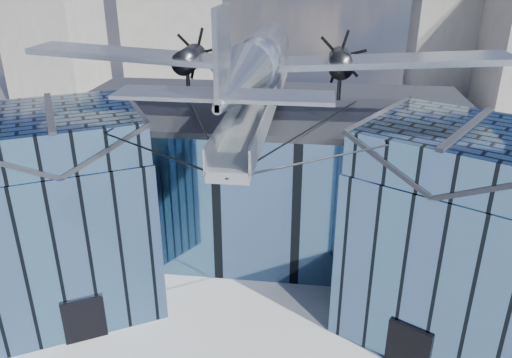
# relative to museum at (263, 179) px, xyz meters

# --- Properties ---
(ground_plane) EXTENTS (120.00, 120.00, 0.00)m
(ground_plane) POSITION_rel_museum_xyz_m (-0.00, -5.82, -5.54)
(ground_plane) COLOR gray
(museum) EXTENTS (32.88, 24.50, 17.60)m
(museum) POSITION_rel_museum_xyz_m (0.00, 0.00, 0.00)
(museum) COLOR #406183
(museum) RESTS_ON ground
(bg_towers) EXTENTS (77.00, 24.50, 26.00)m
(bg_towers) POSITION_rel_museum_xyz_m (1.45, 44.67, 4.47)
(bg_towers) COLOR gray
(bg_towers) RESTS_ON ground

